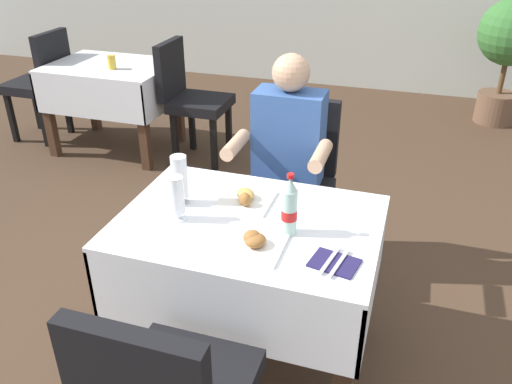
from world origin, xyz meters
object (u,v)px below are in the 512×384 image
Objects in this scene: main_dining_table at (249,255)px; potted_plant_corner at (510,44)px; beer_glass_middle at (180,180)px; background_chair_left at (42,79)px; plate_far_diner at (245,198)px; plate_near_camera at (252,241)px; napkin_cutlery_set at (334,263)px; seated_diner_far at (286,161)px; chair_far_diner_seat at (293,179)px; beer_glass_left at (177,198)px; background_dining_table at (113,86)px; cola_bottle_primary at (289,208)px; background_table_tumbler at (112,62)px; background_chair_right at (190,95)px.

potted_plant_corner is at bearing 69.91° from main_dining_table.
background_chair_left is at bearing 139.53° from beer_glass_middle.
plate_far_diner is (-0.06, 0.14, 0.20)m from main_dining_table.
background_chair_left is at bearing 142.69° from main_dining_table.
plate_far_diner reaches higher than plate_near_camera.
background_chair_left is (-2.97, 2.16, -0.19)m from napkin_cutlery_set.
seated_diner_far is at bearing 115.58° from napkin_cutlery_set.
beer_glass_left is (-0.28, -0.86, 0.29)m from chair_far_diner_seat.
plate_far_diner is at bearing 143.99° from napkin_cutlery_set.
plate_far_diner is 0.56m from napkin_cutlery_set.
background_dining_table is 0.71m from background_chair_left.
chair_far_diner_seat reaches higher than main_dining_table.
main_dining_table and background_dining_table have the same top height.
potted_plant_corner reaches higher than background_chair_left.
plate_far_diner is 0.88× the size of cola_bottle_primary.
chair_far_diner_seat reaches higher than background_dining_table.
background_chair_left is at bearing 144.02° from napkin_cutlery_set.
beer_glass_left is 4.08m from potted_plant_corner.
beer_glass_left is 2.44m from background_table_tumbler.
cola_bottle_primary is (0.18, -0.82, 0.30)m from chair_far_diner_seat.
chair_far_diner_seat is at bearing -24.68° from background_chair_left.
beer_glass_left is at bearing -113.37° from potted_plant_corner.
potted_plant_corner is at bearing 65.32° from beer_glass_middle.
plate_far_diner is at bearing -45.32° from background_dining_table.
chair_far_diner_seat is 1.66m from background_chair_right.
beer_glass_middle reaches higher than background_dining_table.
potted_plant_corner is (1.34, 3.66, 0.20)m from main_dining_table.
main_dining_table is 2.57m from background_table_tumbler.
background_chair_right is (-1.34, 2.01, -0.30)m from cola_bottle_primary.
plate_far_diner is at bearing -111.65° from potted_plant_corner.
background_chair_left reaches higher than plate_far_diner.
background_chair_right is at bearing -145.83° from potted_plant_corner.
napkin_cutlery_set is 2.97m from background_table_tumbler.
main_dining_table is 3.24m from background_chair_left.
napkin_cutlery_set is 2.66m from background_chair_right.
background_dining_table is (-1.87, 1.96, -0.01)m from main_dining_table.
seated_diner_far is 4.79× the size of cola_bottle_primary.
plate_near_camera is 4.03m from potted_plant_corner.
chair_far_diner_seat is 1.00× the size of background_chair_right.
background_chair_right reaches higher than plate_far_diner.
chair_far_diner_seat is 1.07m from napkin_cutlery_set.
main_dining_table is at bearing -59.48° from background_chair_right.
plate_near_camera reaches higher than main_dining_table.
potted_plant_corner reaches higher than beer_glass_middle.
plate_near_camera is 0.26× the size of background_chair_left.
background_chair_left is (-2.58, 1.96, -0.01)m from main_dining_table.
main_dining_table is 0.27m from plate_near_camera.
cola_bottle_primary is at bearing -9.66° from beer_glass_middle.
beer_glass_middle is at bearing 109.82° from beer_glass_left.
chair_far_diner_seat is 3.18m from potted_plant_corner.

